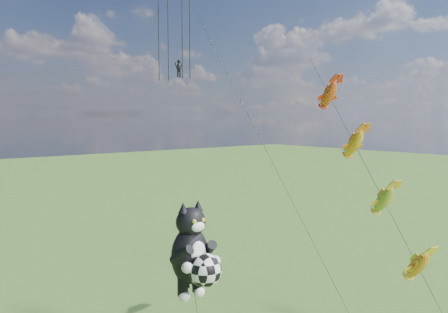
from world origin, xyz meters
TOP-DOWN VIEW (x-y plane):
  - cat_kite_rig at (-4.12, 4.64)m, footprint 2.29×4.05m
  - fish_windsock_rig at (10.23, 4.76)m, footprint 4.36×15.42m
  - parafoil_rig at (4.70, 18.05)m, footprint 4.61×17.13m

SIDE VIEW (x-z plane):
  - cat_kite_rig at x=-4.12m, z-range 2.52..12.51m
  - fish_windsock_rig at x=10.23m, z-range 1.12..19.58m
  - parafoil_rig at x=4.70m, z-range 5.69..33.24m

